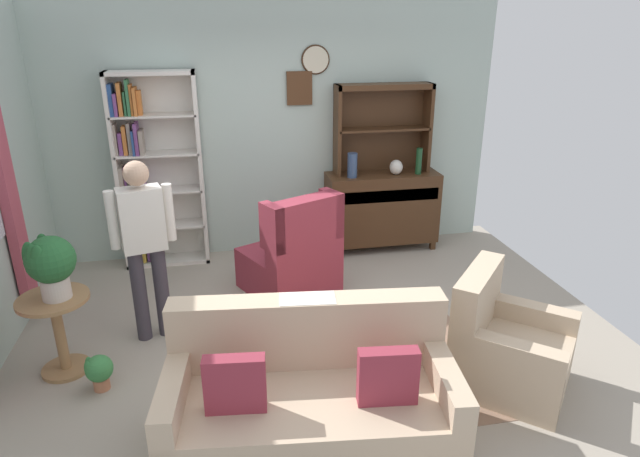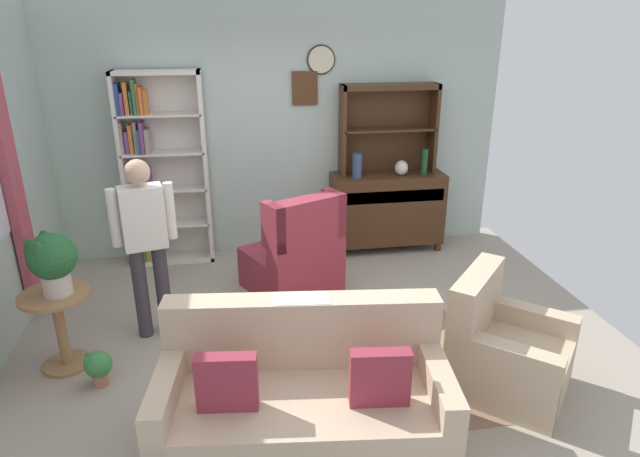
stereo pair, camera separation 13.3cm
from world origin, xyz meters
name	(u,v)px [view 2 (the right image)]	position (x,y,z in m)	size (l,w,h in m)	color
ground_plane	(312,341)	(0.00, 0.00, -0.01)	(5.40, 4.60, 0.02)	#9E9384
wall_back	(284,131)	(0.00, 2.13, 1.41)	(5.00, 0.09, 2.80)	#ADC1B7
area_rug	(342,358)	(0.20, -0.30, 0.00)	(2.22, 1.91, 0.01)	#846651
bookshelf	(158,171)	(-1.39, 1.94, 1.04)	(0.90, 0.30, 2.10)	silver
sideboard	(387,208)	(1.17, 1.86, 0.51)	(1.30, 0.45, 0.92)	#422816
sideboard_hutch	(388,116)	(1.17, 1.97, 1.56)	(1.10, 0.26, 1.00)	#422816
vase_tall	(357,166)	(0.78, 1.78, 1.06)	(0.11, 0.11, 0.28)	#33476B
vase_round	(401,168)	(1.30, 1.79, 1.01)	(0.15, 0.15, 0.17)	beige
bottle_wine	(424,162)	(1.56, 1.77, 1.07)	(0.07, 0.07, 0.30)	#194223
couch_floral	(304,401)	(-0.23, -1.16, 0.31)	(1.89, 1.05, 0.90)	#C6AD8E
armchair_floral	(505,353)	(1.30, -0.84, 0.29)	(1.08, 1.08, 0.88)	#C6AD8E
wingback_chair	(296,258)	(-0.03, 0.90, 0.38)	(1.05, 1.06, 1.05)	maroon
plant_stand	(59,322)	(-1.98, -0.03, 0.40)	(0.52, 0.52, 0.64)	#997047
potted_plant_large	(51,259)	(-1.95, -0.05, 0.93)	(0.35, 0.35, 0.49)	beige
potted_plant_small	(98,366)	(-1.67, -0.33, 0.16)	(0.20, 0.20, 0.28)	#AD6B4C
person_reading	(145,237)	(-1.33, 0.35, 0.91)	(0.52, 0.28, 1.56)	#38333D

